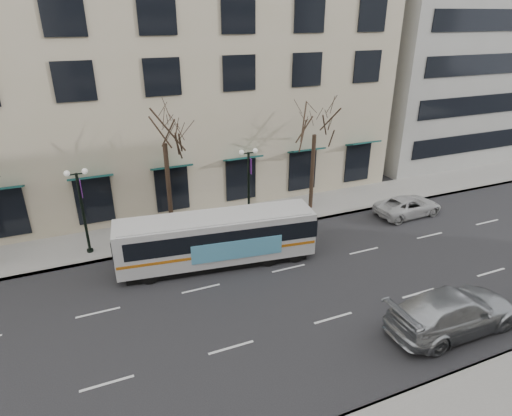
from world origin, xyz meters
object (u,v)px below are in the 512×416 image
lamp_post_left (83,208)px  city_bus (218,238)px  white_pickup (408,206)px  tree_far_right (315,120)px  lamp_post_right (249,183)px  tree_far_mid (163,127)px  silver_car (453,311)px

lamp_post_left → city_bus: bearing=-30.2°
city_bus → white_pickup: bearing=11.3°
lamp_post_left → city_bus: (6.63, -3.86, -1.34)m
tree_far_right → lamp_post_left: size_ratio=1.55×
lamp_post_right → lamp_post_left: bearing=180.0°
lamp_post_right → white_pickup: size_ratio=1.08×
tree_far_right → lamp_post_left: bearing=-177.7°
tree_far_mid → lamp_post_right: bearing=-6.8°
city_bus → white_pickup: (14.16, 1.02, -0.93)m
city_bus → white_pickup: size_ratio=2.28×
white_pickup → silver_car: bearing=146.1°
tree_far_right → silver_car: 14.76m
tree_far_right → city_bus: 10.63m
tree_far_right → lamp_post_left: 15.40m
tree_far_right → silver_car: (-0.55, -13.69, -5.50)m
tree_far_right → silver_car: bearing=-92.3°
city_bus → white_pickup: 14.23m
lamp_post_left → white_pickup: bearing=-7.8°
lamp_post_right → city_bus: bearing=-131.1°
silver_car → white_pickup: (6.34, 10.25, -0.24)m
silver_car → white_pickup: 12.06m
lamp_post_left → white_pickup: (20.79, -2.84, -2.27)m
tree_far_mid → silver_car: tree_far_mid is taller
lamp_post_right → silver_car: 13.97m
tree_far_mid → lamp_post_right: (5.01, -0.60, -3.96)m
tree_far_mid → white_pickup: bearing=-12.3°
tree_far_right → white_pickup: (5.79, -3.44, -5.75)m
tree_far_mid → white_pickup: tree_far_mid is taller
lamp_post_right → city_bus: (-3.37, -3.86, -1.34)m
tree_far_mid → tree_far_right: (10.00, -0.00, -0.48)m
white_pickup → lamp_post_left: bearing=80.1°
lamp_post_left → silver_car: 19.59m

